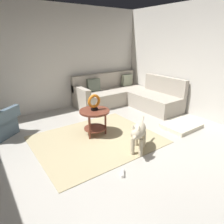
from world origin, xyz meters
TOP-DOWN VIEW (x-y plane):
  - ground_plane at (0.00, 0.00)m, footprint 6.00×6.00m
  - wall_back at (0.00, 2.94)m, footprint 6.00×0.12m
  - wall_right at (2.94, 0.00)m, footprint 0.12×6.00m
  - area_rug at (0.15, 0.70)m, footprint 2.30×1.90m
  - sectional_couch at (1.99, 2.02)m, footprint 2.20×2.25m
  - side_table at (0.24, 0.91)m, footprint 0.60×0.60m
  - torus_sculpture at (0.24, 0.91)m, footprint 0.28×0.08m
  - dog_bed_mat at (1.98, 0.08)m, footprint 0.80×0.60m
  - dog at (0.50, -0.10)m, footprint 0.71×0.55m
  - dog_toy_ball at (0.93, 0.40)m, footprint 0.08×0.08m
  - dog_toy_rope at (-0.10, -0.43)m, footprint 0.14×0.15m

SIDE VIEW (x-z plane):
  - ground_plane at x=0.00m, z-range -0.10..0.00m
  - area_rug at x=0.15m, z-range 0.00..0.01m
  - dog_toy_rope at x=-0.10m, z-range 0.00..0.05m
  - dog_toy_ball at x=0.93m, z-range 0.00..0.08m
  - dog_bed_mat at x=1.98m, z-range 0.00..0.09m
  - sectional_couch at x=1.99m, z-range -0.15..0.73m
  - dog at x=0.50m, z-range 0.06..0.69m
  - side_table at x=0.24m, z-range 0.15..0.69m
  - torus_sculpture at x=0.24m, z-range 0.55..0.87m
  - wall_back at x=0.00m, z-range 0.00..2.70m
  - wall_right at x=2.94m, z-range 0.00..2.70m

